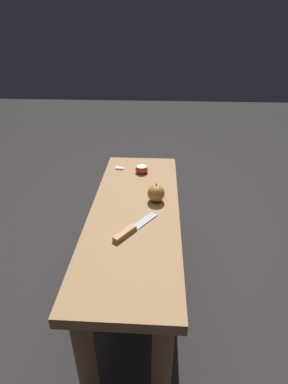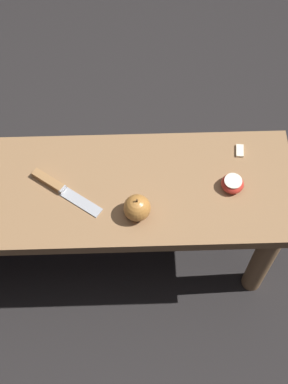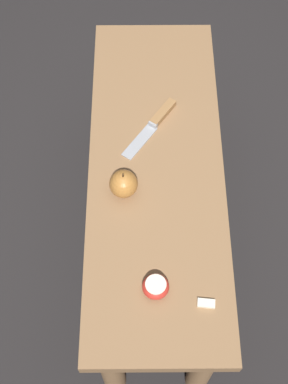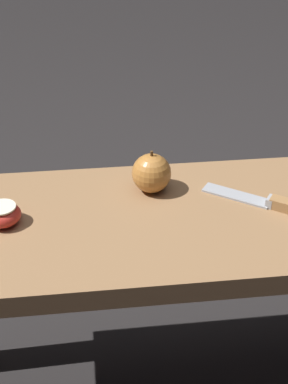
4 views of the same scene
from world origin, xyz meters
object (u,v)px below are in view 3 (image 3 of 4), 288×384
(apple_whole, at_px, (124,184))
(apple_cut, at_px, (156,287))
(knife, at_px, (157,120))
(wooden_bench, at_px, (155,185))

(apple_whole, relative_size, apple_cut, 1.31)
(knife, xyz_separation_m, apple_cut, (0.50, -0.01, 0.01))
(knife, xyz_separation_m, apple_whole, (0.23, -0.09, 0.03))
(wooden_bench, height_order, apple_whole, apple_whole)
(knife, relative_size, apple_whole, 2.42)
(wooden_bench, xyz_separation_m, knife, (-0.15, 0.00, 0.11))
(knife, distance_m, apple_whole, 0.25)
(apple_whole, distance_m, apple_cut, 0.28)
(knife, height_order, apple_cut, apple_cut)
(apple_cut, bearing_deg, apple_whole, -163.74)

